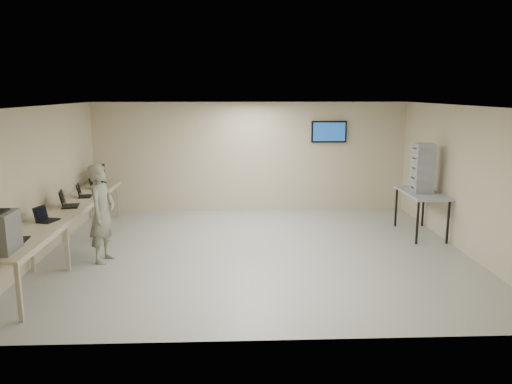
{
  "coord_description": "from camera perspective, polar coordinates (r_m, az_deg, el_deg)",
  "views": [
    {
      "loc": [
        -0.39,
        -9.24,
        3.06
      ],
      "look_at": [
        0.0,
        0.2,
        1.15
      ],
      "focal_mm": 35.0,
      "sensor_mm": 36.0,
      "label": 1
    }
  ],
  "objects": [
    {
      "name": "workbench",
      "position": [
        10.03,
        -20.9,
        -2.21
      ],
      "size": [
        0.76,
        6.0,
        0.9
      ],
      "color": "tan",
      "rests_on": "ground"
    },
    {
      "name": "laptop_0",
      "position": [
        8.19,
        -25.8,
        -4.58
      ],
      "size": [
        0.29,
        0.34,
        0.25
      ],
      "rotation": [
        0.0,
        0.0,
        0.09
      ],
      "color": "black",
      "rests_on": "workbench"
    },
    {
      "name": "laptop_3",
      "position": [
        11.0,
        -19.22,
        -0.17
      ],
      "size": [
        0.33,
        0.38,
        0.27
      ],
      "rotation": [
        0.0,
        0.0,
        0.16
      ],
      "color": "black",
      "rests_on": "workbench"
    },
    {
      "name": "room",
      "position": [
        9.45,
        0.24,
        1.38
      ],
      "size": [
        8.01,
        7.01,
        2.81
      ],
      "color": "#B1B4A0",
      "rests_on": "ground"
    },
    {
      "name": "soldier",
      "position": [
        9.43,
        -17.19,
        -2.35
      ],
      "size": [
        0.55,
        0.72,
        1.8
      ],
      "primitive_type": "imported",
      "rotation": [
        0.0,
        0.0,
        1.38
      ],
      "color": "slate",
      "rests_on": "ground"
    },
    {
      "name": "laptop_4",
      "position": [
        11.88,
        -18.01,
        0.7
      ],
      "size": [
        0.29,
        0.34,
        0.25
      ],
      "rotation": [
        0.0,
        0.0,
        0.1
      ],
      "color": "black",
      "rests_on": "workbench"
    },
    {
      "name": "monitor_far",
      "position": [
        12.5,
        -17.22,
        2.19
      ],
      "size": [
        0.2,
        0.44,
        0.44
      ],
      "color": "black",
      "rests_on": "workbench"
    },
    {
      "name": "monitor_near",
      "position": [
        12.21,
        -17.58,
        2.01
      ],
      "size": [
        0.2,
        0.46,
        0.45
      ],
      "color": "black",
      "rests_on": "workbench"
    },
    {
      "name": "laptop_1",
      "position": [
        9.17,
        -22.98,
        -2.69
      ],
      "size": [
        0.36,
        0.39,
        0.26
      ],
      "rotation": [
        0.0,
        0.0,
        -0.29
      ],
      "color": "black",
      "rests_on": "workbench"
    },
    {
      "name": "storage_bins",
      "position": [
        11.16,
        18.51,
        2.61
      ],
      "size": [
        0.4,
        0.44,
        1.04
      ],
      "color": "#A1A9B2",
      "rests_on": "side_table"
    },
    {
      "name": "laptop_2",
      "position": [
        10.16,
        -20.8,
        -1.15
      ],
      "size": [
        0.4,
        0.45,
        0.31
      ],
      "rotation": [
        0.0,
        0.0,
        0.2
      ],
      "color": "black",
      "rests_on": "workbench"
    },
    {
      "name": "side_table",
      "position": [
        11.27,
        18.42,
        -0.37
      ],
      "size": [
        0.73,
        1.57,
        0.94
      ],
      "color": "#979CA3",
      "rests_on": "ground"
    }
  ]
}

